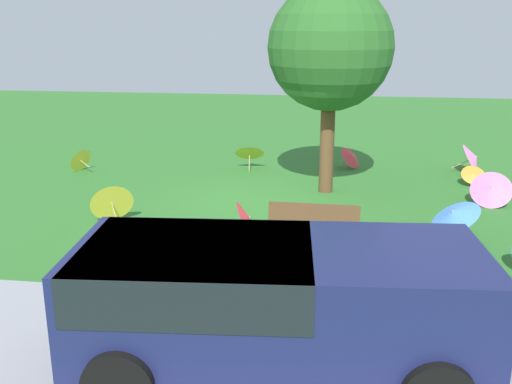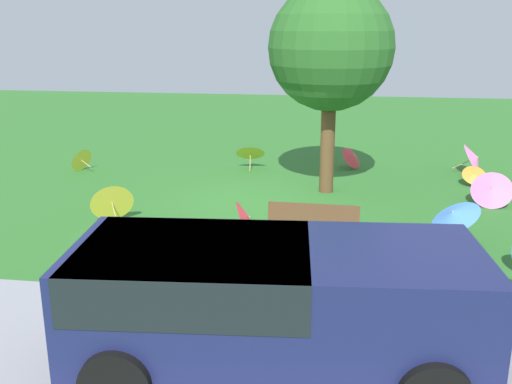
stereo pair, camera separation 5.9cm
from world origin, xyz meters
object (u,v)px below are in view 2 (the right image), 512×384
Objects in this scene: parasol_yellow_1 at (80,159)px; parasol_pink_1 at (492,189)px; parasol_yellow_0 at (111,201)px; parasol_orange_0 at (475,174)px; park_bench at (314,225)px; parasol_yellow_3 at (250,151)px; shade_tree at (331,49)px; parasol_red_2 at (246,218)px; parasol_red_0 at (352,157)px; parasol_blue_3 at (454,215)px; van_dark at (261,298)px; parasol_pink_0 at (475,158)px.

parasol_pink_1 is at bearing 170.57° from parasol_yellow_1.
parasol_orange_0 is at bearing -154.20° from parasol_yellow_0.
park_bench is 1.85× the size of parasol_yellow_3.
shade_tree is 4.57× the size of parasol_pink_1.
parasol_yellow_3 reaches higher than parasol_red_2.
parasol_blue_3 is (-1.72, 5.58, 0.24)m from parasol_red_0.
park_bench is (-0.43, -3.84, -0.45)m from van_dark.
parasol_orange_0 is (-2.98, 1.36, -0.03)m from parasol_red_0.
park_bench is 6.14m from parasol_orange_0.
parasol_blue_3 reaches higher than parasol_pink_1.
parasol_red_0 is 1.12× the size of parasol_yellow_1.
van_dark reaches higher than parasol_pink_0.
parasol_orange_0 is at bearing -139.64° from parasol_red_2.
van_dark is at bearing 83.10° from parasol_red_0.
shade_tree reaches higher than park_bench.
shade_tree is at bearing 74.57° from parasol_red_0.
parasol_pink_1 is 5.72m from parasol_red_2.
parasol_yellow_3 is (2.15, -2.00, -2.86)m from shade_tree.
parasol_pink_0 is (-3.22, 0.15, 0.10)m from parasol_red_0.
parasol_red_2 is at bearing -78.77° from van_dark.
parasol_yellow_3 is at bearing -168.64° from parasol_yellow_1.
shade_tree is at bearing -53.25° from parasol_blue_3.
shade_tree reaches higher than parasol_red_2.
park_bench reaches higher than parasol_blue_3.
shade_tree reaches higher than parasol_red_0.
park_bench is at bearing 143.37° from parasol_yellow_1.
parasol_orange_0 is (-10.35, 0.05, -0.03)m from parasol_yellow_1.
parasol_pink_1 is 1.21× the size of parasol_yellow_3.
parasol_yellow_0 is 5.26m from parasol_yellow_3.
parasol_red_0 reaches higher than parasol_orange_0.
parasol_orange_0 is 6.65m from parasol_red_2.
parasol_red_0 is 3.22m from parasol_pink_0.
shade_tree is at bearing 170.85° from parasol_yellow_1.
park_bench is 8.20m from parasol_yellow_1.
parasol_orange_0 is 0.82× the size of parasol_red_2.
parasol_orange_0 is 0.53× the size of parasol_blue_3.
parasol_pink_0 is (-4.43, -9.90, -0.48)m from van_dark.
parasol_yellow_0 is 8.23m from parasol_pink_1.
parasol_yellow_0 reaches higher than parasol_pink_1.
parasol_red_0 is 0.96× the size of parasol_yellow_3.
van_dark is 4.73× the size of parasol_yellow_0.
van_dark is 6.17× the size of parasol_red_2.
parasol_yellow_3 is (-2.14, -4.80, 0.07)m from parasol_yellow_0.
shade_tree is 6.44× the size of parasol_yellow_1.
parasol_yellow_1 reaches higher than parasol_orange_0.
parasol_blue_3 is at bearing -123.36° from van_dark.
parasol_blue_3 reaches higher than parasol_yellow_0.
parasol_blue_3 is at bearing -166.12° from park_bench.
park_bench is 4.79m from shade_tree.
parasol_yellow_1 is 0.86× the size of parasol_yellow_3.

